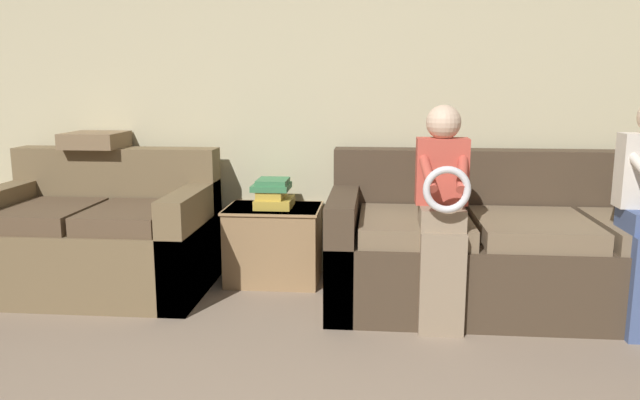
{
  "coord_description": "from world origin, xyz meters",
  "views": [
    {
      "loc": [
        0.12,
        -1.14,
        1.29
      ],
      "look_at": [
        -0.16,
        1.8,
        0.73
      ],
      "focal_mm": 35.0,
      "sensor_mm": 36.0,
      "label": 1
    }
  ],
  "objects_px": {
    "couch_main": "(525,251)",
    "book_stack": "(273,194)",
    "child_left_seated": "(442,205)",
    "throw_pillow": "(95,140)",
    "side_shelf": "(274,243)",
    "couch_side": "(101,239)"
  },
  "relations": [
    {
      "from": "couch_main",
      "to": "throw_pillow",
      "type": "relative_size",
      "value": 6.34
    },
    {
      "from": "book_stack",
      "to": "throw_pillow",
      "type": "distance_m",
      "value": 1.24
    },
    {
      "from": "couch_side",
      "to": "book_stack",
      "type": "distance_m",
      "value": 1.11
    },
    {
      "from": "couch_side",
      "to": "child_left_seated",
      "type": "distance_m",
      "value": 2.13
    },
    {
      "from": "couch_main",
      "to": "book_stack",
      "type": "xyz_separation_m",
      "value": [
        -1.54,
        0.26,
        0.27
      ]
    },
    {
      "from": "child_left_seated",
      "to": "couch_main",
      "type": "bearing_deg",
      "value": 37.48
    },
    {
      "from": "throw_pillow",
      "to": "couch_side",
      "type": "bearing_deg",
      "value": -65.54
    },
    {
      "from": "side_shelf",
      "to": "book_stack",
      "type": "height_order",
      "value": "book_stack"
    },
    {
      "from": "couch_main",
      "to": "book_stack",
      "type": "bearing_deg",
      "value": 170.25
    },
    {
      "from": "child_left_seated",
      "to": "side_shelf",
      "type": "bearing_deg",
      "value": 146.26
    },
    {
      "from": "throw_pillow",
      "to": "couch_main",
      "type": "bearing_deg",
      "value": -6.69
    },
    {
      "from": "child_left_seated",
      "to": "side_shelf",
      "type": "height_order",
      "value": "child_left_seated"
    },
    {
      "from": "couch_main",
      "to": "book_stack",
      "type": "relative_size",
      "value": 8.31
    },
    {
      "from": "side_shelf",
      "to": "book_stack",
      "type": "bearing_deg",
      "value": -179.41
    },
    {
      "from": "couch_main",
      "to": "side_shelf",
      "type": "distance_m",
      "value": 1.56
    },
    {
      "from": "child_left_seated",
      "to": "book_stack",
      "type": "relative_size",
      "value": 4.26
    },
    {
      "from": "book_stack",
      "to": "child_left_seated",
      "type": "bearing_deg",
      "value": -33.68
    },
    {
      "from": "throw_pillow",
      "to": "side_shelf",
      "type": "bearing_deg",
      "value": -2.67
    },
    {
      "from": "couch_side",
      "to": "side_shelf",
      "type": "distance_m",
      "value": 1.08
    },
    {
      "from": "book_stack",
      "to": "side_shelf",
      "type": "bearing_deg",
      "value": 0.59
    },
    {
      "from": "book_stack",
      "to": "throw_pillow",
      "type": "bearing_deg",
      "value": 177.32
    },
    {
      "from": "couch_side",
      "to": "child_left_seated",
      "type": "height_order",
      "value": "child_left_seated"
    }
  ]
}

